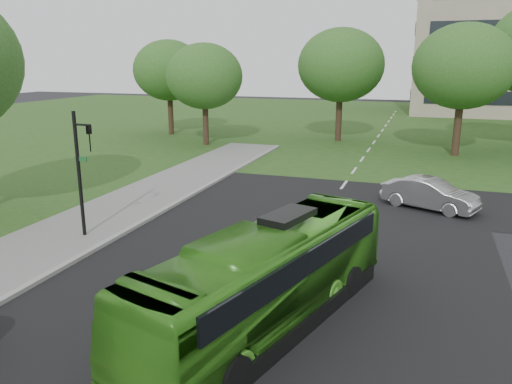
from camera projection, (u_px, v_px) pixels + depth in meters
ground at (271, 289)px, 15.30m from camera, size 160.00×160.00×0.00m
street_surfaces at (358, 157)px, 36.23m from camera, size 120.00×120.00×0.15m
tree_park_a at (204, 76)px, 40.10m from camera, size 6.17×6.17×8.20m
tree_park_b at (341, 65)px, 41.98m from camera, size 7.25×7.25×9.51m
tree_park_c at (464, 67)px, 35.19m from camera, size 7.09×7.09×9.41m
tree_park_f at (169, 70)px, 46.06m from camera, size 6.51×6.51×8.69m
bus at (268, 277)px, 13.02m from camera, size 4.86×9.78×2.66m
sedan at (430, 194)px, 23.43m from camera, size 4.66×3.15×1.45m
traffic_light at (82, 166)px, 18.92m from camera, size 0.80×0.21×4.99m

